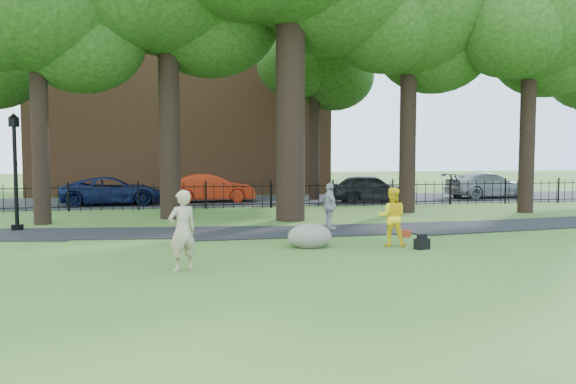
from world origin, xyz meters
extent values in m
plane|color=#305E21|center=(0.00, 0.00, 0.00)|extent=(120.00, 120.00, 0.00)
cube|color=black|center=(1.00, 3.90, 0.00)|extent=(36.07, 3.85, 0.03)
cube|color=black|center=(0.00, 16.00, 0.00)|extent=(80.00, 7.00, 0.02)
cube|color=black|center=(0.00, 12.00, 1.02)|extent=(44.00, 0.04, 0.04)
cube|color=black|center=(0.00, 12.00, 0.18)|extent=(44.00, 0.04, 0.04)
cube|color=brown|center=(-4.00, 24.00, 6.00)|extent=(18.00, 8.00, 12.00)
cylinder|color=black|center=(0.00, 7.00, 5.25)|extent=(1.10, 1.10, 10.50)
cylinder|color=black|center=(-9.00, 7.50, 3.85)|extent=(0.60, 0.60, 7.70)
ellipsoid|color=#18320D|center=(-9.00, 7.50, 7.92)|extent=(6.00, 6.00, 5.10)
ellipsoid|color=#18320D|center=(-7.65, 8.25, 6.82)|extent=(4.80, 4.80, 4.08)
cylinder|color=black|center=(-4.50, 8.50, 4.55)|extent=(0.80, 0.80, 9.10)
ellipsoid|color=#18320D|center=(-2.88, 9.40, 8.06)|extent=(5.76, 5.76, 4.90)
cylinder|color=black|center=(5.50, 9.00, 4.20)|extent=(0.70, 0.70, 8.40)
ellipsoid|color=#18320D|center=(5.50, 9.00, 8.64)|extent=(6.60, 6.60, 5.61)
ellipsoid|color=#18320D|center=(6.98, 9.82, 7.44)|extent=(5.28, 5.28, 4.49)
ellipsoid|color=#18320D|center=(4.18, 8.34, 7.92)|extent=(4.95, 4.95, 4.21)
cylinder|color=black|center=(10.50, 8.00, 4.02)|extent=(0.64, 0.64, 8.05)
ellipsoid|color=#18320D|center=(10.50, 8.00, 8.28)|extent=(6.20, 6.20, 5.27)
ellipsoid|color=#18320D|center=(11.89, 8.78, 7.13)|extent=(4.96, 4.96, 4.22)
ellipsoid|color=#18320D|center=(9.26, 7.38, 7.59)|extent=(4.65, 4.65, 3.95)
imported|color=tan|center=(-3.98, -1.54, 0.88)|extent=(0.77, 0.67, 1.77)
imported|color=yellow|center=(1.68, 0.73, 0.81)|extent=(0.95, 0.84, 1.62)
imported|color=#A3A2A7|center=(0.82, 4.23, 0.78)|extent=(0.54, 0.97, 1.56)
ellipsoid|color=slate|center=(-0.59, 0.93, 0.36)|extent=(1.27, 1.00, 0.71)
cylinder|color=black|center=(-9.39, 5.81, 1.70)|extent=(0.13, 0.13, 3.41)
cylinder|color=black|center=(-9.39, 5.81, 0.11)|extent=(0.38, 0.38, 0.21)
cube|color=black|center=(-9.39, 5.81, 3.57)|extent=(0.31, 0.31, 0.32)
cone|color=black|center=(-9.39, 5.81, 3.78)|extent=(0.34, 0.34, 0.17)
cube|color=black|center=(2.28, 0.08, 0.14)|extent=(0.44, 0.35, 0.29)
cube|color=maroon|center=(2.68, 2.20, 0.11)|extent=(0.34, 0.24, 0.21)
imported|color=#AD240D|center=(-2.61, 15.50, 0.73)|extent=(4.52, 1.76, 1.47)
imported|color=#0C163C|center=(-7.48, 14.82, 0.69)|extent=(5.22, 2.91, 1.38)
imported|color=black|center=(5.49, 13.86, 0.73)|extent=(4.34, 1.84, 1.47)
imported|color=gray|center=(13.03, 15.50, 0.73)|extent=(5.21, 2.62, 1.45)
camera|label=1|loc=(-3.88, -13.86, 2.57)|focal=35.00mm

